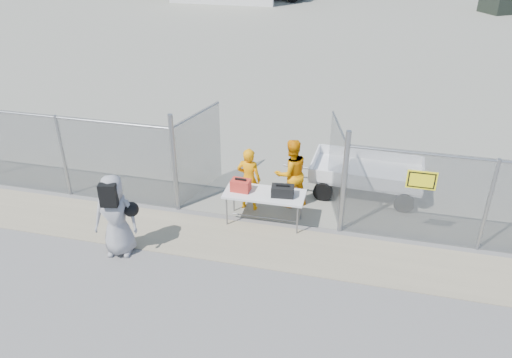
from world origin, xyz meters
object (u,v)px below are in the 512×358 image
(folding_table, at_px, (264,208))
(security_worker_left, at_px, (249,179))
(utility_trailer, at_px, (366,176))
(security_worker_right, at_px, (291,173))
(visitor, at_px, (116,216))

(folding_table, height_order, security_worker_left, security_worker_left)
(utility_trailer, bearing_deg, security_worker_left, -147.63)
(security_worker_right, relative_size, visitor, 0.95)
(folding_table, height_order, utility_trailer, utility_trailer)
(security_worker_right, distance_m, visitor, 4.29)
(security_worker_left, relative_size, security_worker_right, 0.92)
(folding_table, distance_m, visitor, 3.39)
(security_worker_right, bearing_deg, folding_table, 30.52)
(security_worker_left, bearing_deg, folding_table, 137.33)
(visitor, relative_size, utility_trailer, 0.51)
(security_worker_left, relative_size, visitor, 0.88)
(folding_table, bearing_deg, security_worker_left, 133.36)
(folding_table, xyz_separation_m, security_worker_left, (-0.51, 0.52, 0.42))
(security_worker_left, bearing_deg, utility_trailer, -147.03)
(folding_table, xyz_separation_m, visitor, (-2.77, -1.88, 0.53))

